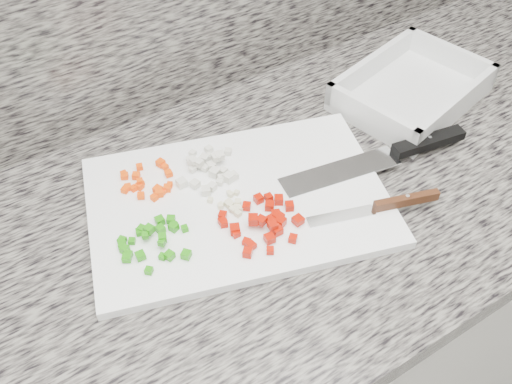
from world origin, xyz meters
TOP-DOWN VIEW (x-y plane):
  - cabinet at (0.00, 1.44)m, footprint 3.92×0.62m
  - countertop at (0.00, 1.44)m, footprint 3.96×0.64m
  - cutting_board at (0.03, 1.46)m, footprint 0.52×0.42m
  - carrot_pile at (-0.07, 1.56)m, footprint 0.09×0.09m
  - onion_pile at (0.02, 1.53)m, footprint 0.11×0.10m
  - green_pepper_pile at (-0.12, 1.45)m, footprint 0.11×0.09m
  - red_pepper_pile at (0.04, 1.39)m, footprint 0.12×0.11m
  - garlic_pile at (0.01, 1.45)m, footprint 0.05×0.06m
  - chef_knife at (0.31, 1.40)m, footprint 0.33×0.09m
  - paring_knife at (0.22, 1.32)m, footprint 0.20×0.08m
  - tray at (0.44, 1.51)m, footprint 0.31×0.25m

SIDE VIEW (x-z plane):
  - cabinet at x=0.00m, z-range 0.00..0.86m
  - countertop at x=0.00m, z-range 0.86..0.90m
  - cutting_board at x=0.03m, z-range 0.90..0.92m
  - tray at x=0.44m, z-range 0.89..0.95m
  - garlic_pile at x=0.01m, z-range 0.91..0.92m
  - carrot_pile at x=-0.07m, z-range 0.91..0.93m
  - chef_knife at x=0.31m, z-range 0.91..0.93m
  - paring_knife at x=0.22m, z-range 0.91..0.93m
  - green_pepper_pile at x=-0.12m, z-range 0.91..0.93m
  - red_pepper_pile at x=0.04m, z-range 0.91..0.93m
  - onion_pile at x=0.02m, z-range 0.91..0.93m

